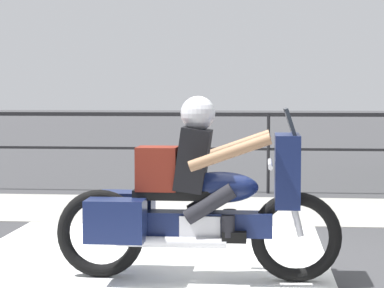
% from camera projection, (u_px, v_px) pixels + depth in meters
% --- Properties ---
extents(ground_plane, '(120.00, 120.00, 0.00)m').
position_uv_depth(ground_plane, '(272.00, 270.00, 6.62)').
color(ground_plane, '#38383A').
extents(sidewalk_band, '(44.00, 2.40, 0.01)m').
position_uv_depth(sidewalk_band, '(269.00, 210.00, 9.99)').
color(sidewalk_band, '#99968E').
rests_on(sidewalk_band, ground).
extents(crosswalk_band, '(3.42, 6.00, 0.01)m').
position_uv_depth(crosswalk_band, '(136.00, 272.00, 6.53)').
color(crosswalk_band, silver).
rests_on(crosswalk_band, ground).
extents(fence_railing, '(36.00, 0.05, 1.26)m').
position_uv_depth(fence_railing, '(268.00, 130.00, 11.62)').
color(fence_railing, black).
rests_on(fence_railing, ground).
extents(motorcycle, '(2.40, 0.76, 1.54)m').
position_uv_depth(motorcycle, '(196.00, 198.00, 6.25)').
color(motorcycle, black).
rests_on(motorcycle, ground).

